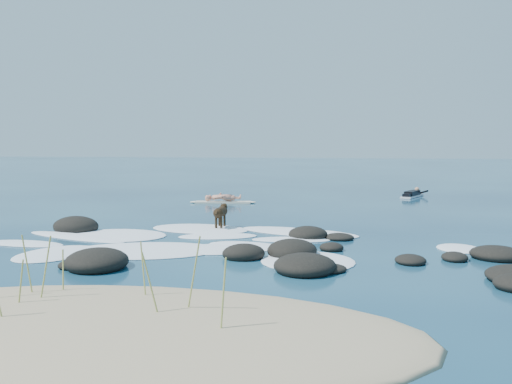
# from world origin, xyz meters

# --- Properties ---
(ground) EXTENTS (160.00, 160.00, 0.00)m
(ground) POSITION_xyz_m (0.00, 0.00, 0.00)
(ground) COLOR #0A2642
(ground) RESTS_ON ground
(sand_dune) EXTENTS (9.00, 4.40, 0.60)m
(sand_dune) POSITION_xyz_m (0.00, -8.20, 0.00)
(sand_dune) COLOR #9E8966
(sand_dune) RESTS_ON ground
(dune_grass) EXTENTS (3.90, 1.69, 1.23)m
(dune_grass) POSITION_xyz_m (-0.59, -7.88, 0.65)
(dune_grass) COLOR #9FA44F
(dune_grass) RESTS_ON ground
(reef_rocks) EXTENTS (14.22, 6.10, 0.61)m
(reef_rocks) POSITION_xyz_m (0.65, -2.93, 0.11)
(reef_rocks) COLOR black
(reef_rocks) RESTS_ON ground
(breaking_foam) EXTENTS (12.80, 6.82, 0.12)m
(breaking_foam) POSITION_xyz_m (-0.97, -1.14, 0.01)
(breaking_foam) COLOR white
(breaking_foam) RESTS_ON ground
(standing_surfer_rig) EXTENTS (2.88, 0.81, 1.64)m
(standing_surfer_rig) POSITION_xyz_m (-2.36, 8.41, 0.65)
(standing_surfer_rig) COLOR #FAE8C8
(standing_surfer_rig) RESTS_ON ground
(paddling_surfer_rig) EXTENTS (1.47, 2.39, 0.42)m
(paddling_surfer_rig) POSITION_xyz_m (5.99, 12.69, 0.14)
(paddling_surfer_rig) COLOR silver
(paddling_surfer_rig) RESTS_ON ground
(dog) EXTENTS (0.31, 1.22, 0.78)m
(dog) POSITION_xyz_m (-0.72, 1.23, 0.51)
(dog) COLOR black
(dog) RESTS_ON ground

